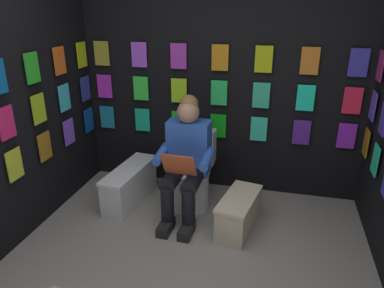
{
  "coord_description": "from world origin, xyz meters",
  "views": [
    {
      "loc": [
        -0.62,
        1.7,
        2.0
      ],
      "look_at": [
        0.07,
        -1.11,
        0.85
      ],
      "focal_mm": 34.09,
      "sensor_mm": 36.0,
      "label": 1
    }
  ],
  "objects_px": {
    "comic_longbox_far": "(239,213)",
    "comic_longbox_near": "(130,185)",
    "person_reading": "(186,159)",
    "toilet": "(192,175)"
  },
  "relations": [
    {
      "from": "comic_longbox_far",
      "to": "comic_longbox_near",
      "type": "bearing_deg",
      "value": -0.85
    },
    {
      "from": "comic_longbox_near",
      "to": "comic_longbox_far",
      "type": "bearing_deg",
      "value": 174.39
    },
    {
      "from": "person_reading",
      "to": "comic_longbox_near",
      "type": "distance_m",
      "value": 0.77
    },
    {
      "from": "person_reading",
      "to": "comic_longbox_far",
      "type": "xyz_separation_m",
      "value": [
        -0.53,
        0.13,
        -0.43
      ]
    },
    {
      "from": "comic_longbox_near",
      "to": "person_reading",
      "type": "bearing_deg",
      "value": 175.79
    },
    {
      "from": "toilet",
      "to": "comic_longbox_far",
      "type": "xyz_separation_m",
      "value": [
        -0.53,
        0.35,
        -0.15
      ]
    },
    {
      "from": "person_reading",
      "to": "comic_longbox_far",
      "type": "height_order",
      "value": "person_reading"
    },
    {
      "from": "toilet",
      "to": "comic_longbox_far",
      "type": "bearing_deg",
      "value": 147.9
    },
    {
      "from": "person_reading",
      "to": "comic_longbox_far",
      "type": "distance_m",
      "value": 0.7
    },
    {
      "from": "comic_longbox_far",
      "to": "toilet",
      "type": "bearing_deg",
      "value": -22.87
    }
  ]
}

